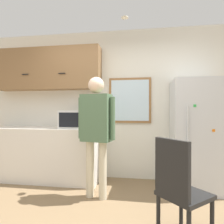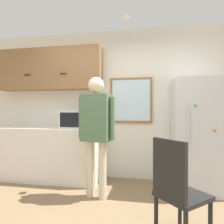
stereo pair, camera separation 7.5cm
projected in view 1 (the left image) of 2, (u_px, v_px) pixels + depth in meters
name	position (u px, v px, depth m)	size (l,w,h in m)	color
back_wall	(113.00, 104.00, 3.70)	(6.00, 0.06, 2.70)	silver
counter	(44.00, 154.00, 3.57)	(2.00, 0.60, 0.93)	silver
upper_cabinets	(47.00, 69.00, 3.70)	(2.00, 0.32, 0.76)	olive
microwave	(76.00, 119.00, 3.43)	(0.50, 0.38, 0.31)	white
person	(96.00, 124.00, 2.82)	(0.55, 0.30, 1.71)	beige
refrigerator	(196.00, 135.00, 3.13)	(0.74, 0.69, 1.72)	silver
chair	(179.00, 187.00, 1.86)	(0.57, 0.57, 0.98)	black
window	(130.00, 100.00, 3.61)	(0.76, 0.05, 0.81)	olive
ceiling_light	(125.00, 17.00, 3.09)	(0.11, 0.11, 0.01)	white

